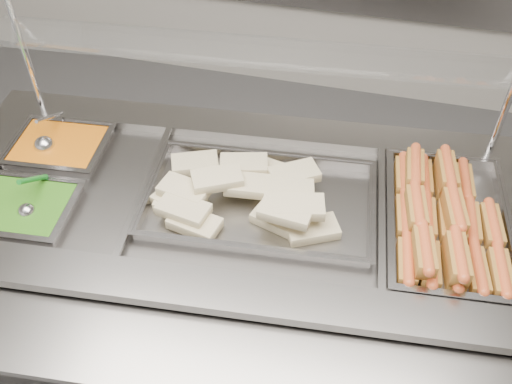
% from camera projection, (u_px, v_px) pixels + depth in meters
% --- Properties ---
extents(steam_counter, '(2.10, 1.08, 0.97)m').
position_uv_depth(steam_counter, '(242.00, 283.00, 2.22)').
color(steam_counter, gray).
rests_on(steam_counter, ground).
extents(tray_rail, '(1.96, 0.57, 0.06)m').
position_uv_depth(tray_rail, '(205.00, 353.00, 1.53)').
color(tray_rail, gray).
rests_on(tray_rail, steam_counter).
extents(sneeze_guard, '(1.80, 0.48, 0.47)m').
position_uv_depth(sneeze_guard, '(251.00, 53.00, 1.77)').
color(sneeze_guard, silver).
rests_on(sneeze_guard, steam_counter).
extents(pan_hotdogs, '(0.42, 0.62, 0.11)m').
position_uv_depth(pan_hotdogs, '(446.00, 228.00, 1.84)').
color(pan_hotdogs, gray).
rests_on(pan_hotdogs, steam_counter).
extents(pan_wraps, '(0.77, 0.50, 0.08)m').
position_uv_depth(pan_wraps, '(259.00, 204.00, 1.89)').
color(pan_wraps, gray).
rests_on(pan_wraps, steam_counter).
extents(pan_beans, '(0.35, 0.29, 0.11)m').
position_uv_depth(pan_beans, '(61.00, 153.00, 2.10)').
color(pan_beans, gray).
rests_on(pan_beans, steam_counter).
extents(pan_peas, '(0.35, 0.29, 0.11)m').
position_uv_depth(pan_peas, '(24.00, 215.00, 1.88)').
color(pan_peas, gray).
rests_on(pan_peas, steam_counter).
extents(hotdogs_in_buns, '(0.38, 0.57, 0.13)m').
position_uv_depth(hotdogs_in_buns, '(442.00, 219.00, 1.80)').
color(hotdogs_in_buns, brown).
rests_on(hotdogs_in_buns, pan_hotdogs).
extents(tortilla_wraps, '(0.64, 0.42, 0.11)m').
position_uv_depth(tortilla_wraps, '(243.00, 194.00, 1.86)').
color(tortilla_wraps, tan).
rests_on(tortilla_wraps, pan_wraps).
extents(ladle, '(0.08, 0.21, 0.15)m').
position_uv_depth(ladle, '(45.00, 144.00, 2.05)').
color(ladle, silver).
rests_on(ladle, pan_beans).
extents(serving_spoon, '(0.06, 0.19, 0.15)m').
position_uv_depth(serving_spoon, '(28.00, 206.00, 1.83)').
color(serving_spoon, silver).
rests_on(serving_spoon, pan_peas).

